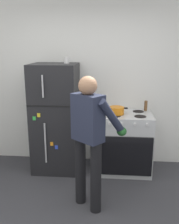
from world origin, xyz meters
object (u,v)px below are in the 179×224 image
at_px(refrigerator, 56,118).
at_px(stove_range, 126,143).
at_px(person_cook, 90,132).
at_px(pepper_mill, 146,106).
at_px(red_pot, 117,110).
at_px(coffee_mug, 67,60).

relative_size(refrigerator, stove_range, 1.79).
relative_size(person_cook, pepper_mill, 10.25).
height_order(red_pot, pepper_mill, pepper_mill).
bearing_deg(stove_range, coffee_mug, 176.21).
xyz_separation_m(refrigerator, coffee_mug, (0.18, 0.05, 0.88)).
bearing_deg(coffee_mug, refrigerator, -164.60).
bearing_deg(person_cook, red_pot, 70.96).
bearing_deg(pepper_mill, refrigerator, -171.82).
xyz_separation_m(red_pot, coffee_mug, (-0.75, 0.10, 0.73)).
relative_size(red_pot, coffee_mug, 2.89).
relative_size(person_cook, coffee_mug, 14.28).
bearing_deg(refrigerator, stove_range, -0.53).
bearing_deg(red_pot, stove_range, 13.92).
xyz_separation_m(person_cook, red_pot, (0.32, 0.92, 0.03)).
height_order(coffee_mug, pepper_mill, coffee_mug).
distance_m(person_cook, coffee_mug, 1.34).
distance_m(coffee_mug, pepper_mill, 1.41).
height_order(stove_range, red_pot, red_pot).
height_order(person_cook, red_pot, person_cook).
height_order(person_cook, pepper_mill, person_cook).
bearing_deg(pepper_mill, person_cook, -123.57).
bearing_deg(person_cook, refrigerator, 122.32).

